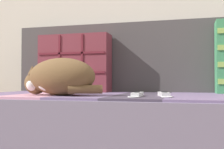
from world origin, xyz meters
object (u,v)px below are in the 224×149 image
object	(u,v)px
game_remote_far	(137,95)
game_remote_near	(164,94)
sleeping_cat	(58,78)
throw_pillow_quilted	(75,63)
couch	(145,135)

from	to	relation	value
game_remote_far	game_remote_near	bearing A→B (deg)	20.36
sleeping_cat	throw_pillow_quilted	bearing A→B (deg)	102.60
game_remote_near	couch	bearing A→B (deg)	122.38
throw_pillow_quilted	game_remote_near	world-z (taller)	throw_pillow_quilted
couch	game_remote_far	bearing A→B (deg)	-89.98
game_remote_near	game_remote_far	world-z (taller)	same
throw_pillow_quilted	couch	bearing A→B (deg)	-24.37
couch	throw_pillow_quilted	size ratio (longest dim) A/B	4.10
couch	game_remote_far	world-z (taller)	game_remote_far
game_remote_near	game_remote_far	distance (m)	0.12
game_remote_near	throw_pillow_quilted	bearing A→B (deg)	146.23
couch	game_remote_near	distance (m)	0.30
sleeping_cat	game_remote_far	world-z (taller)	sleeping_cat
throw_pillow_quilted	game_remote_far	distance (m)	0.66
game_remote_near	game_remote_far	xyz separation A→B (m)	(-0.11, -0.04, -0.00)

